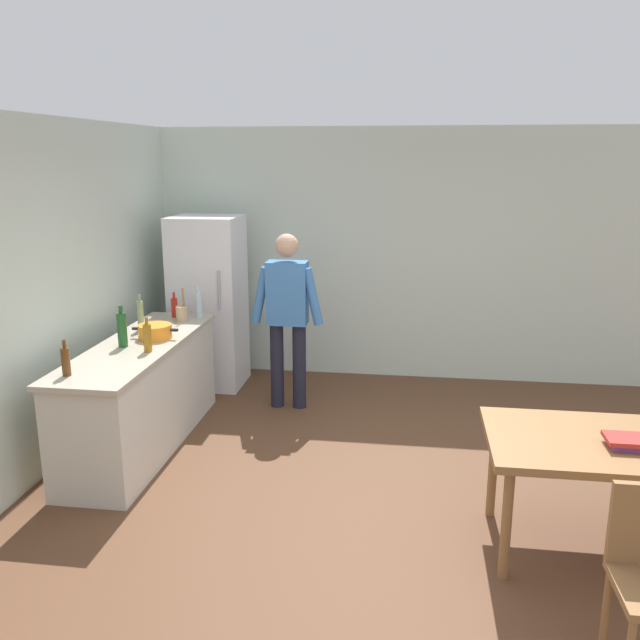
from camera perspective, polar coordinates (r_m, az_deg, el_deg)
ground_plane at (r=4.81m, az=4.60°, el=-16.00°), size 14.00×14.00×0.00m
wall_back at (r=7.24m, az=6.31°, el=5.57°), size 6.40×0.12×2.70m
wall_left at (r=5.30m, az=-24.24°, el=1.29°), size 0.12×5.60×2.70m
kitchen_counter at (r=5.78m, az=-15.11°, el=-6.24°), size 0.64×2.20×0.90m
refrigerator at (r=7.06m, az=-9.57°, el=1.52°), size 0.70×0.67×1.80m
person at (r=6.29m, az=-2.83°, el=0.90°), size 0.70×0.22×1.70m
dining_table at (r=4.40m, az=23.37°, el=-10.40°), size 1.40×0.90×0.75m
cooking_pot at (r=5.74m, az=-14.03°, el=-0.97°), size 0.40×0.28×0.12m
utensil_jar at (r=6.29m, az=-11.82°, el=0.62°), size 0.11×0.11×0.32m
bottle_beer_brown at (r=4.96m, az=-21.08°, el=-3.32°), size 0.06×0.06×0.26m
bottle_oil_amber at (r=5.36m, az=-14.66°, el=-1.45°), size 0.06×0.06×0.28m
bottle_sauce_red at (r=6.46m, az=-12.44°, el=1.09°), size 0.06×0.06×0.24m
bottle_wine_green at (r=5.54m, az=-16.70°, el=-0.77°), size 0.08×0.08×0.34m
bottle_vinegar_tall at (r=6.04m, az=-15.22°, el=0.42°), size 0.06×0.06×0.32m
bottle_water_clear at (r=6.41m, az=-10.42°, el=1.36°), size 0.07×0.07×0.30m
book_stack at (r=4.31m, az=25.04°, el=-9.49°), size 0.26×0.22×0.06m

